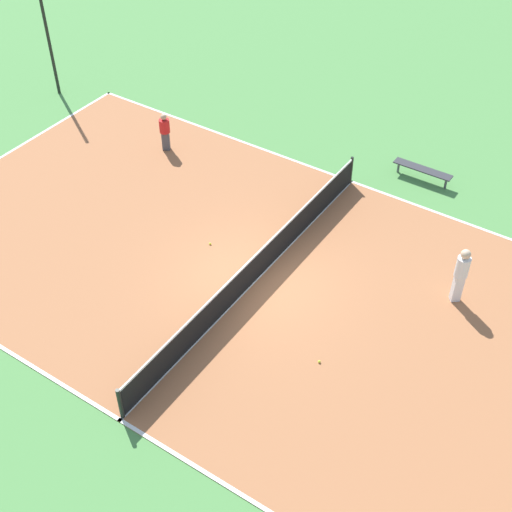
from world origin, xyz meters
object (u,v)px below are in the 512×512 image
object	(u,v)px
bench	(423,170)
tennis_ball_right_alley	(210,244)
tennis_ball_midcourt	(319,362)
tennis_net	(256,266)
player_coach_red	(165,130)
fence_post_back_right	(48,36)
player_near_white	(461,272)

from	to	relation	value
bench	tennis_ball_right_alley	size ratio (longest dim) A/B	29.13
tennis_ball_midcourt	tennis_net	bearing A→B (deg)	61.22
player_coach_red	fence_post_back_right	distance (m)	6.35
player_coach_red	tennis_ball_right_alley	distance (m)	5.51
player_coach_red	tennis_net	bearing A→B (deg)	-61.41
tennis_ball_midcourt	fence_post_back_right	bearing A→B (deg)	67.79
player_near_white	tennis_ball_right_alley	bearing A→B (deg)	-25.19
player_coach_red	fence_post_back_right	size ratio (longest dim) A/B	0.29
bench	tennis_ball_midcourt	world-z (taller)	bench
bench	tennis_ball_midcourt	bearing A→B (deg)	97.23
tennis_ball_midcourt	bench	bearing A→B (deg)	7.23
fence_post_back_right	bench	bearing A→B (deg)	-80.39
tennis_net	player_coach_red	distance (m)	7.37
bench	player_near_white	distance (m)	5.67
bench	player_near_white	world-z (taller)	player_near_white
tennis_net	tennis_ball_right_alley	distance (m)	2.08
tennis_ball_right_alley	tennis_ball_midcourt	bearing A→B (deg)	-113.37
tennis_ball_right_alley	player_coach_red	bearing A→B (deg)	52.64
tennis_ball_midcourt	fence_post_back_right	distance (m)	16.77
bench	tennis_ball_midcourt	xyz separation A→B (m)	(-8.70, -1.10, -0.34)
fence_post_back_right	tennis_ball_right_alley	bearing A→B (deg)	-111.66
player_near_white	player_coach_red	bearing A→B (deg)	-47.54
player_near_white	fence_post_back_right	size ratio (longest dim) A/B	0.37
player_coach_red	tennis_ball_midcourt	distance (m)	10.79
player_coach_red	fence_post_back_right	xyz separation A→B (m)	(0.83, 6.09, 1.57)
tennis_net	bench	world-z (taller)	tennis_net
tennis_net	tennis_ball_midcourt	distance (m)	3.44
player_near_white	player_coach_red	distance (m)	11.34
bench	tennis_ball_right_alley	bearing A→B (deg)	59.60
tennis_ball_right_alley	fence_post_back_right	xyz separation A→B (m)	(4.14, 10.43, 2.31)
fence_post_back_right	tennis_ball_midcourt	bearing A→B (deg)	-112.21
tennis_net	tennis_ball_midcourt	size ratio (longest dim) A/B	165.64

